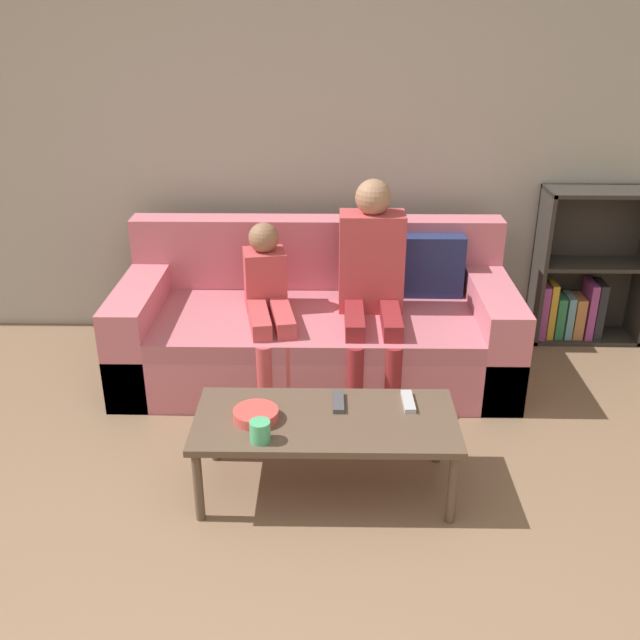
# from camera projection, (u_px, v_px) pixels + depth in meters

# --- Properties ---
(wall_back) EXTENTS (12.00, 0.06, 2.60)m
(wall_back) POSITION_uv_depth(u_px,v_px,m) (313.00, 125.00, 4.22)
(wall_back) COLOR #B7B2A8
(wall_back) RESTS_ON ground_plane
(couch) EXTENTS (2.17, 0.94, 0.82)m
(couch) POSITION_uv_depth(u_px,v_px,m) (318.00, 327.00, 4.07)
(couch) COLOR #D1707F
(couch) RESTS_ON ground_plane
(bookshelf) EXTENTS (0.67, 0.28, 0.96)m
(bookshelf) POSITION_uv_depth(u_px,v_px,m) (582.00, 279.00, 4.44)
(bookshelf) COLOR #332D28
(bookshelf) RESTS_ON ground_plane
(coffee_table) EXTENTS (1.12, 0.50, 0.36)m
(coffee_table) POSITION_uv_depth(u_px,v_px,m) (326.00, 425.00, 3.03)
(coffee_table) COLOR brown
(coffee_table) RESTS_ON ground_plane
(person_adult) EXTENTS (0.35, 0.64, 1.13)m
(person_adult) POSITION_uv_depth(u_px,v_px,m) (372.00, 274.00, 3.83)
(person_adult) COLOR maroon
(person_adult) RESTS_ON ground_plane
(person_child) EXTENTS (0.33, 0.67, 0.88)m
(person_child) POSITION_uv_depth(u_px,v_px,m) (268.00, 300.00, 3.84)
(person_child) COLOR #C6474C
(person_child) RESTS_ON ground_plane
(cup_near) EXTENTS (0.08, 0.08, 0.09)m
(cup_near) POSITION_uv_depth(u_px,v_px,m) (260.00, 431.00, 2.84)
(cup_near) COLOR #4CB77A
(cup_near) RESTS_ON coffee_table
(tv_remote_0) EXTENTS (0.05, 0.17, 0.02)m
(tv_remote_0) POSITION_uv_depth(u_px,v_px,m) (408.00, 402.00, 3.12)
(tv_remote_0) COLOR #B7B7BC
(tv_remote_0) RESTS_ON coffee_table
(tv_remote_1) EXTENTS (0.05, 0.17, 0.02)m
(tv_remote_1) POSITION_uv_depth(u_px,v_px,m) (338.00, 402.00, 3.12)
(tv_remote_1) COLOR #47474C
(tv_remote_1) RESTS_ON coffee_table
(snack_bowl) EXTENTS (0.19, 0.19, 0.05)m
(snack_bowl) POSITION_uv_depth(u_px,v_px,m) (256.00, 415.00, 3.00)
(snack_bowl) COLOR #DB4C47
(snack_bowl) RESTS_ON coffee_table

